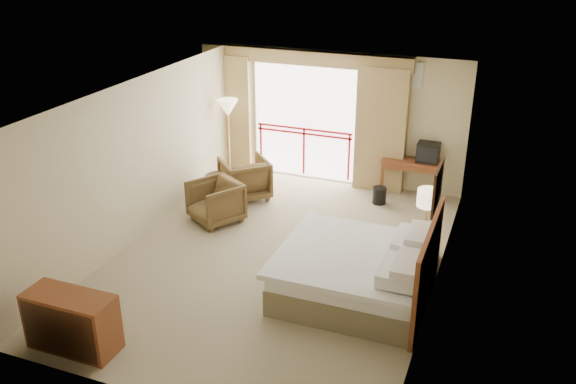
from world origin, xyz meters
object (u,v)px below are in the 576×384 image
at_px(bed, 359,272).
at_px(dresser, 72,322).
at_px(table_lamp, 428,199).
at_px(armchair_far, 245,197).
at_px(side_table, 219,184).
at_px(floor_lamp, 228,111).
at_px(armchair_near, 216,221).
at_px(desk, 412,166).
at_px(tv, 428,152).
at_px(nightstand, 423,243).
at_px(wastebasket, 379,195).

distance_m(bed, dresser, 3.92).
relative_size(bed, dresser, 1.84).
xyz_separation_m(table_lamp, armchair_far, (-3.69, 1.14, -1.04)).
relative_size(side_table, floor_lamp, 0.32).
distance_m(armchair_far, armchair_near, 1.16).
bearing_deg(armchair_near, side_table, 145.39).
distance_m(desk, armchair_far, 3.35).
distance_m(desk, tv, 0.47).
xyz_separation_m(table_lamp, side_table, (-4.06, 0.75, -0.67)).
xyz_separation_m(nightstand, desk, (-0.68, 2.56, 0.29)).
relative_size(bed, armchair_far, 2.40).
bearing_deg(tv, dresser, -111.89).
bearing_deg(armchair_far, floor_lamp, -91.41).
relative_size(nightstand, table_lamp, 0.96).
height_order(tv, dresser, tv).
bearing_deg(bed, armchair_far, 139.29).
xyz_separation_m(desk, wastebasket, (-0.46, -0.70, -0.41)).
height_order(desk, dresser, dresser).
distance_m(desk, floor_lamp, 3.87).
bearing_deg(nightstand, armchair_near, -175.68).
xyz_separation_m(desk, dresser, (-3.05, -6.43, -0.19)).
relative_size(armchair_far, armchair_near, 1.06).
xyz_separation_m(armchair_near, side_table, (-0.33, 0.77, 0.38)).
height_order(wastebasket, dresser, dresser).
relative_size(bed, table_lamp, 3.53).
relative_size(bed, nightstand, 3.69).
relative_size(table_lamp, dresser, 0.52).
distance_m(nightstand, desk, 2.67).
height_order(tv, armchair_far, tv).
bearing_deg(dresser, wastebasket, 62.84).
bearing_deg(table_lamp, tv, 98.87).
height_order(nightstand, desk, desk).
height_order(wastebasket, side_table, side_table).
bearing_deg(table_lamp, armchair_far, 162.84).
distance_m(armchair_near, floor_lamp, 2.53).
xyz_separation_m(side_table, floor_lamp, (-0.33, 1.18, 1.10)).
relative_size(desk, armchair_near, 1.34).
bearing_deg(table_lamp, dresser, -133.67).
relative_size(wastebasket, floor_lamp, 0.19).
bearing_deg(wastebasket, table_lamp, -57.72).
height_order(armchair_far, dresser, dresser).
height_order(tv, floor_lamp, floor_lamp).
distance_m(tv, armchair_near, 4.26).
relative_size(tv, dresser, 0.36).
relative_size(nightstand, desk, 0.51).
distance_m(table_lamp, tv, 2.49).
xyz_separation_m(bed, floor_lamp, (-3.70, 3.36, 1.10)).
xyz_separation_m(tv, dresser, (-3.35, -6.37, -0.54)).
distance_m(nightstand, side_table, 4.14).
bearing_deg(wastebasket, side_table, -159.91).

